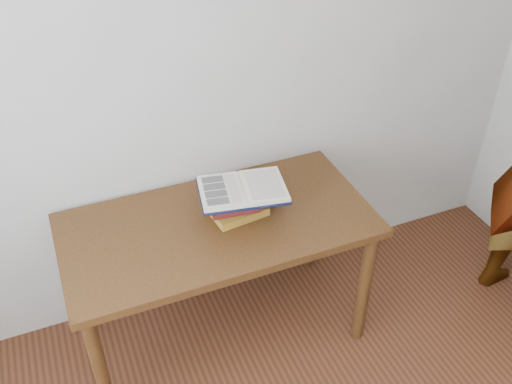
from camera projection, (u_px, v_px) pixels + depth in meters
name	position (u px, v px, depth m)	size (l,w,h in m)	color
room_shell	(471.00, 302.00, 0.92)	(3.54, 3.54, 2.62)	beige
desk	(219.00, 239.00, 2.53)	(1.35, 0.68, 0.73)	#4C3413
book_stack	(236.00, 203.00, 2.49)	(0.26, 0.20, 0.12)	#B08828
open_book	(243.00, 189.00, 2.43)	(0.41, 0.32, 0.03)	black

